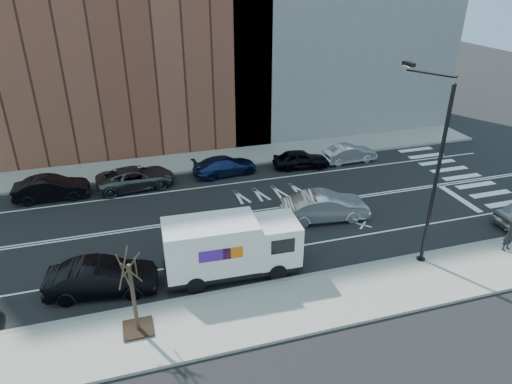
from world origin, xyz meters
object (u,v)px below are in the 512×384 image
driving_sedan (325,206)px  fedex_van (231,246)px  far_parked_b (51,188)px  pedestrian (510,235)px

driving_sedan → fedex_van: bearing=124.8°
far_parked_b → driving_sedan: driving_sedan is taller
fedex_van → far_parked_b: 14.29m
driving_sedan → far_parked_b: bearing=70.5°
pedestrian → fedex_van: bearing=157.8°
far_parked_b → driving_sedan: 17.28m
fedex_van → pedestrian: size_ratio=3.66×
pedestrian → far_parked_b: bearing=137.3°
fedex_van → pedestrian: (14.19, -2.31, -0.51)m
pedestrian → driving_sedan: bearing=129.4°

